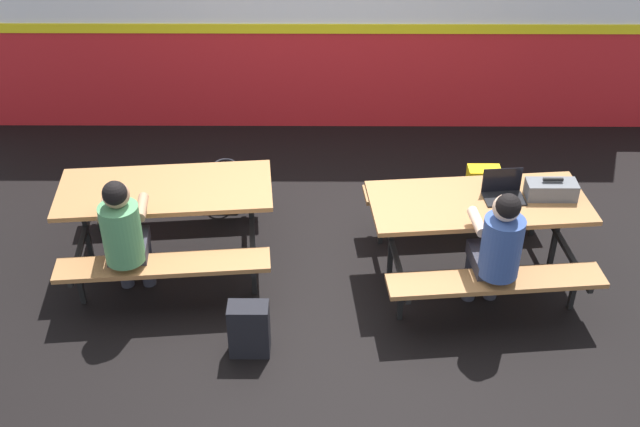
% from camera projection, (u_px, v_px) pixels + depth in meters
% --- Properties ---
extents(ground_plane, '(10.00, 10.00, 0.02)m').
position_uv_depth(ground_plane, '(320.00, 277.00, 6.72)').
color(ground_plane, black).
extents(accent_backdrop, '(8.00, 0.14, 2.60)m').
position_uv_depth(accent_backdrop, '(321.00, 17.00, 8.29)').
color(accent_backdrop, red).
rests_on(accent_backdrop, ground).
extents(picnic_table_left, '(1.81, 1.70, 0.74)m').
position_uv_depth(picnic_table_left, '(167.00, 205.00, 6.58)').
color(picnic_table_left, '#9E6B3D').
rests_on(picnic_table_left, ground).
extents(picnic_table_right, '(1.81, 1.70, 0.74)m').
position_uv_depth(picnic_table_right, '(477.00, 218.00, 6.42)').
color(picnic_table_right, '#9E6B3D').
rests_on(picnic_table_right, ground).
extents(student_nearer, '(0.39, 0.54, 1.21)m').
position_uv_depth(student_nearer, '(124.00, 232.00, 6.03)').
color(student_nearer, '#2D2D38').
rests_on(student_nearer, ground).
extents(student_further, '(0.39, 0.54, 1.21)m').
position_uv_depth(student_further, '(498.00, 245.00, 5.89)').
color(student_further, '#2D2D38').
rests_on(student_further, ground).
extents(laptop_dark, '(0.34, 0.25, 0.22)m').
position_uv_depth(laptop_dark, '(503.00, 192.00, 6.35)').
color(laptop_dark, black).
rests_on(laptop_dark, picnic_table_right).
extents(toolbox_grey, '(0.40, 0.18, 0.18)m').
position_uv_depth(toolbox_grey, '(551.00, 190.00, 6.33)').
color(toolbox_grey, '#595B60').
rests_on(toolbox_grey, picnic_table_right).
extents(backpack_dark, '(0.30, 0.22, 0.44)m').
position_uv_depth(backpack_dark, '(482.00, 189.00, 7.45)').
color(backpack_dark, yellow).
rests_on(backpack_dark, ground).
extents(tote_bag_bright, '(0.34, 0.21, 0.43)m').
position_uv_depth(tote_bag_bright, '(227.00, 185.00, 7.55)').
color(tote_bag_bright, black).
rests_on(tote_bag_bright, ground).
extents(satchel_spare, '(0.30, 0.22, 0.44)m').
position_uv_depth(satchel_spare, '(249.00, 329.00, 5.86)').
color(satchel_spare, black).
rests_on(satchel_spare, ground).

